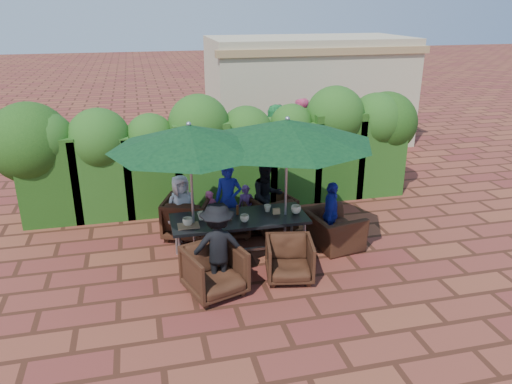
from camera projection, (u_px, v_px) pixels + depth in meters
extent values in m
plane|color=brown|center=(247.00, 250.00, 8.95)|extent=(80.00, 80.00, 0.00)
cube|color=black|center=(239.00, 219.00, 8.47)|extent=(2.31, 0.90, 0.05)
cube|color=gray|center=(240.00, 251.00, 8.69)|extent=(2.11, 0.05, 0.05)
cylinder|color=gray|center=(180.00, 255.00, 8.06)|extent=(0.05, 0.05, 0.70)
cylinder|color=gray|center=(176.00, 236.00, 8.69)|extent=(0.05, 0.05, 0.70)
cylinder|color=gray|center=(304.00, 241.00, 8.52)|extent=(0.05, 0.05, 0.70)
cylinder|color=gray|center=(292.00, 224.00, 9.15)|extent=(0.05, 0.05, 0.70)
cylinder|color=gray|center=(195.00, 263.00, 8.49)|extent=(0.44, 0.44, 0.03)
cylinder|color=gray|center=(192.00, 198.00, 8.07)|extent=(0.04, 0.04, 2.40)
cone|color=black|center=(189.00, 137.00, 7.71)|extent=(2.56, 2.56, 0.38)
sphere|color=gray|center=(189.00, 124.00, 7.64)|extent=(0.08, 0.08, 0.08)
cylinder|color=gray|center=(284.00, 252.00, 8.84)|extent=(0.44, 0.44, 0.03)
cylinder|color=gray|center=(286.00, 190.00, 8.42)|extent=(0.04, 0.04, 2.40)
cone|color=black|center=(287.00, 131.00, 8.06)|extent=(2.88, 2.88, 0.38)
sphere|color=gray|center=(288.00, 119.00, 7.99)|extent=(0.08, 0.08, 0.08)
imported|color=black|center=(187.00, 215.00, 9.37)|extent=(1.05, 1.02, 0.85)
imported|color=black|center=(230.00, 219.00, 9.40)|extent=(0.70, 0.66, 0.70)
imported|color=black|center=(272.00, 212.00, 9.62)|extent=(0.92, 0.89, 0.77)
imported|color=black|center=(215.00, 269.00, 7.50)|extent=(1.01, 0.98, 0.83)
imported|color=black|center=(290.00, 258.00, 7.92)|extent=(0.84, 0.80, 0.75)
imported|color=black|center=(333.00, 224.00, 8.98)|extent=(0.80, 1.07, 0.86)
imported|color=silver|center=(181.00, 208.00, 9.19)|extent=(0.70, 0.54, 1.25)
imported|color=#1B2296|center=(228.00, 200.00, 9.35)|extent=(0.60, 0.54, 1.39)
imported|color=black|center=(267.00, 197.00, 9.58)|extent=(0.71, 0.50, 1.34)
imported|color=black|center=(218.00, 247.00, 7.55)|extent=(0.93, 0.47, 1.41)
imported|color=#1B2296|center=(331.00, 214.00, 8.95)|extent=(0.62, 0.79, 1.21)
imported|color=#EF548B|center=(211.00, 213.00, 9.45)|extent=(0.39, 0.36, 0.86)
imported|color=#7E4699|center=(246.00, 208.00, 9.62)|extent=(0.36, 0.31, 0.91)
imported|color=green|center=(276.00, 138.00, 12.82)|extent=(1.60, 1.60, 1.79)
imported|color=#EF548B|center=(300.00, 133.00, 13.25)|extent=(1.03, 0.89, 1.83)
imported|color=gray|center=(343.00, 130.00, 13.44)|extent=(1.34, 0.99, 1.91)
imported|color=beige|center=(188.00, 222.00, 8.12)|extent=(0.17, 0.17, 0.14)
imported|color=beige|center=(202.00, 216.00, 8.35)|extent=(0.15, 0.15, 0.14)
imported|color=beige|center=(245.00, 218.00, 8.28)|extent=(0.15, 0.15, 0.12)
imported|color=beige|center=(268.00, 208.00, 8.69)|extent=(0.13, 0.13, 0.12)
imported|color=beige|center=(296.00, 209.00, 8.61)|extent=(0.18, 0.18, 0.14)
cylinder|color=#B20C0A|center=(226.00, 214.00, 8.40)|extent=(0.04, 0.04, 0.17)
cylinder|color=#4C230C|center=(237.00, 210.00, 8.55)|extent=(0.04, 0.04, 0.17)
cube|color=#936947|center=(188.00, 226.00, 8.12)|extent=(0.35, 0.25, 0.02)
cube|color=tan|center=(228.00, 217.00, 8.37)|extent=(0.12, 0.06, 0.10)
cube|color=tan|center=(276.00, 211.00, 8.59)|extent=(0.12, 0.06, 0.10)
cube|color=#12340E|center=(51.00, 178.00, 9.96)|extent=(1.15, 0.95, 1.76)
sphere|color=#12340E|center=(45.00, 140.00, 9.68)|extent=(1.14, 1.14, 1.14)
cube|color=#12340E|center=(103.00, 176.00, 10.19)|extent=(1.15, 0.95, 1.71)
sphere|color=#12340E|center=(99.00, 140.00, 9.92)|extent=(1.27, 1.27, 1.27)
cube|color=#12340E|center=(153.00, 172.00, 10.41)|extent=(1.15, 0.95, 1.68)
sphere|color=#12340E|center=(150.00, 138.00, 10.14)|extent=(1.00, 1.00, 1.00)
cube|color=#12340E|center=(201.00, 164.00, 10.59)|extent=(1.15, 0.95, 1.90)
sphere|color=#12340E|center=(199.00, 125.00, 10.29)|extent=(1.28, 1.28, 1.28)
cube|color=#12340E|center=(246.00, 166.00, 10.85)|extent=(1.15, 0.95, 1.67)
sphere|color=#12340E|center=(246.00, 133.00, 10.59)|extent=(1.15, 1.15, 1.15)
cube|color=#12340E|center=(290.00, 160.00, 11.05)|extent=(1.15, 0.95, 1.78)
sphere|color=#12340E|center=(291.00, 125.00, 10.77)|extent=(0.93, 0.93, 0.93)
cube|color=#12340E|center=(333.00, 154.00, 11.24)|extent=(1.15, 0.95, 1.95)
sphere|color=#12340E|center=(335.00, 115.00, 10.93)|extent=(1.29, 1.29, 1.29)
cube|color=#12340E|center=(373.00, 154.00, 11.48)|extent=(1.15, 0.95, 1.79)
sphere|color=#12340E|center=(376.00, 120.00, 11.20)|extent=(1.23, 1.23, 1.23)
sphere|color=#12340E|center=(30.00, 143.00, 9.73)|extent=(1.60, 1.60, 1.60)
sphere|color=#12340E|center=(386.00, 122.00, 11.39)|extent=(1.40, 1.40, 1.40)
cube|color=#BEB08D|center=(308.00, 91.00, 15.50)|extent=(6.00, 3.00, 3.20)
cube|color=tan|center=(327.00, 52.00, 13.72)|extent=(6.20, 0.25, 0.20)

